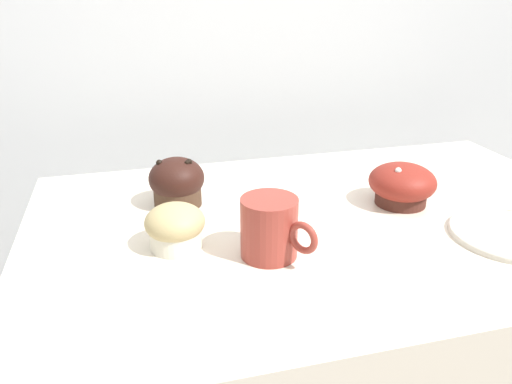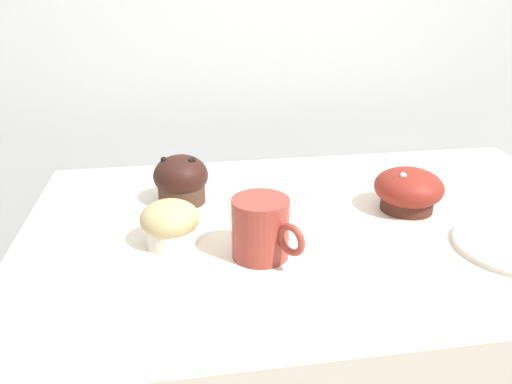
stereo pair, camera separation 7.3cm
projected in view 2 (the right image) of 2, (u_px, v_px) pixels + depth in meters
wall_back at (267, 124)px, 1.37m from camera, size 3.20×0.10×1.80m
muffin_front_center at (408, 190)px, 0.85m from camera, size 0.12×0.12×0.08m
muffin_back_left at (181, 180)px, 0.88m from camera, size 0.10×0.10×0.09m
muffin_back_right at (170, 223)px, 0.74m from camera, size 0.09×0.09×0.07m
coffee_cup at (261, 227)px, 0.70m from camera, size 0.09×0.11×0.09m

